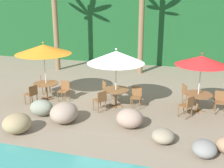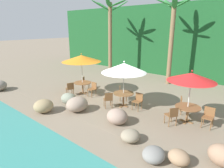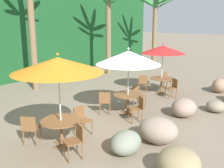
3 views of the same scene
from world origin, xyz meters
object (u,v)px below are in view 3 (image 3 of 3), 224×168
(chair_red_left, at_px, (173,87))
(palm_tree_second, at_px, (30,9))
(umbrella_white, at_px, (128,58))
(chair_red_seaward, at_px, (167,79))
(umbrella_red, at_px, (163,49))
(chair_orange_seaward, at_px, (82,118))
(chair_white_left, at_px, (138,107))
(dining_table_white, at_px, (128,98))
(chair_orange_left, at_px, (76,139))
(chair_white_seaward, at_px, (138,95))
(umbrella_orange, at_px, (58,65))
(chair_red_inland, at_px, (143,82))
(dining_table_orange, at_px, (61,124))
(palm_tree_third, at_px, (108,16))
(palm_tree_fourth, at_px, (155,17))
(dining_table_red, at_px, (162,81))
(chair_white_inland, at_px, (105,101))
(chair_orange_inland, at_px, (30,128))

(chair_red_left, xyz_separation_m, palm_tree_second, (-2.91, 6.07, 3.39))
(umbrella_white, height_order, palm_tree_second, palm_tree_second)
(chair_red_seaward, bearing_deg, umbrella_red, -171.82)
(chair_orange_seaward, distance_m, umbrella_red, 5.89)
(chair_orange_seaward, relative_size, chair_white_left, 1.00)
(chair_orange_seaward, bearing_deg, dining_table_white, -1.08)
(chair_white_left, bearing_deg, palm_tree_second, 86.17)
(chair_orange_left, height_order, dining_table_white, chair_orange_left)
(dining_table_white, bearing_deg, chair_orange_left, -166.39)
(chair_orange_left, height_order, chair_red_left, same)
(chair_white_seaward, bearing_deg, dining_table_white, -172.04)
(umbrella_orange, height_order, chair_red_seaward, umbrella_orange)
(umbrella_red, xyz_separation_m, chair_red_inland, (-0.45, 0.72, -1.58))
(dining_table_orange, bearing_deg, chair_red_inland, 10.19)
(chair_red_left, bearing_deg, palm_tree_third, 66.54)
(palm_tree_fourth, bearing_deg, dining_table_red, -147.73)
(umbrella_orange, xyz_separation_m, chair_white_inland, (2.64, 0.64, -1.76))
(chair_white_inland, bearing_deg, dining_table_orange, -166.48)
(chair_orange_left, bearing_deg, chair_orange_inland, 100.93)
(chair_orange_left, xyz_separation_m, umbrella_white, (3.46, 0.84, 1.59))
(umbrella_orange, bearing_deg, palm_tree_third, 31.76)
(dining_table_white, xyz_separation_m, chair_red_left, (2.91, -0.41, -0.10))
(dining_table_white, bearing_deg, palm_tree_third, 44.62)
(chair_orange_seaward, height_order, chair_white_seaward, same)
(dining_table_white, bearing_deg, chair_white_inland, 133.45)
(chair_red_left, bearing_deg, umbrella_red, 63.35)
(palm_tree_second, bearing_deg, chair_red_left, -64.37)
(palm_tree_third, bearing_deg, chair_white_inland, -141.82)
(chair_white_inland, relative_size, palm_tree_second, 0.14)
(chair_white_left, bearing_deg, dining_table_red, 16.27)
(chair_white_seaward, xyz_separation_m, umbrella_red, (2.44, 0.23, 1.58))
(umbrella_red, distance_m, chair_red_seaward, 1.80)
(dining_table_orange, xyz_separation_m, umbrella_red, (6.52, 0.37, 1.48))
(chair_white_left, height_order, palm_tree_third, palm_tree_third)
(chair_red_inland, distance_m, palm_tree_third, 5.89)
(dining_table_orange, height_order, chair_red_inland, chair_red_inland)
(chair_orange_inland, relative_size, palm_tree_fourth, 0.17)
(dining_table_orange, relative_size, chair_orange_left, 1.26)
(umbrella_orange, relative_size, chair_red_left, 2.97)
(dining_table_red, relative_size, chair_red_seaward, 1.26)
(umbrella_red, height_order, chair_red_left, umbrella_red)
(dining_table_orange, xyz_separation_m, dining_table_white, (3.23, 0.01, 0.00))
(dining_table_orange, height_order, dining_table_white, same)
(chair_orange_inland, xyz_separation_m, palm_tree_third, (9.15, 4.66, 3.17))
(chair_orange_seaward, xyz_separation_m, dining_table_white, (2.38, -0.04, 0.10))
(dining_table_orange, height_order, palm_tree_fourth, palm_tree_fourth)
(chair_orange_left, relative_size, chair_red_seaward, 1.00)
(chair_white_inland, xyz_separation_m, palm_tree_third, (5.98, 4.71, 3.17))
(chair_red_inland, height_order, palm_tree_fourth, palm_tree_fourth)
(umbrella_white, bearing_deg, palm_tree_fourth, 24.66)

